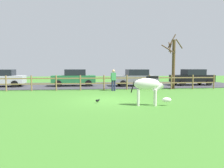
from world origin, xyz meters
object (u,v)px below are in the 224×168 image
Objects in this scene: visitor_near_fence at (113,79)px; parked_car_black at (192,77)px; parked_car_silver at (2,78)px; bare_tree at (173,61)px; parked_car_green at (74,78)px; crow_on_grass at (98,101)px; zebra at (149,86)px; parked_car_grey at (136,77)px.

parked_car_black is at bearing 24.94° from visitor_near_fence.
parked_car_silver is at bearing 157.54° from visitor_near_fence.
bare_tree is 1.13× the size of parked_car_green.
bare_tree is 4.50m from parked_car_black.
crow_on_grass is 0.05× the size of parked_car_silver.
zebra reaches higher than crow_on_grass.
parked_car_black is at bearing -1.38° from parked_car_green.
parked_car_green reaches higher than zebra.
crow_on_grass is (-2.39, 0.98, -0.80)m from zebra.
crow_on_grass is 0.05× the size of parked_car_grey.
parked_car_silver reaches higher than crow_on_grass.
crow_on_grass is 9.69m from parked_car_grey.
bare_tree is 8.49m from zebra.
bare_tree reaches higher than zebra.
visitor_near_fence is (-0.95, 6.29, -0.02)m from zebra.
parked_car_grey is at bearing 135.93° from bare_tree.
parked_car_silver is at bearing -179.06° from parked_car_green.
bare_tree is 21.42× the size of crow_on_grass.
parked_car_silver is (-10.67, 10.31, -0.08)m from zebra.
parked_car_black is at bearing 42.37° from bare_tree.
crow_on_grass is at bearing -136.27° from bare_tree.
parked_car_grey is at bearing 54.26° from visitor_near_fence.
visitor_near_fence reaches higher than parked_car_grey.
zebra is 14.84m from parked_car_silver.
parked_car_black is (9.72, 9.16, 0.72)m from crow_on_grass.
bare_tree reaches higher than parked_car_silver.
zebra is at bearing -119.90° from bare_tree.
parked_car_green is (-1.82, 9.43, 0.72)m from crow_on_grass.
visitor_near_fence is at bearing -125.74° from parked_car_grey.
parked_car_green is (-5.78, 0.62, 0.00)m from parked_car_grey.
visitor_near_fence is (3.26, -4.13, 0.06)m from parked_car_green.
crow_on_grass is at bearing -136.70° from parked_car_black.
parked_car_green is 2.49× the size of visitor_near_fence.
parked_car_grey is 5.76m from parked_car_black.
zebra is 0.47× the size of parked_car_black.
bare_tree reaches higher than crow_on_grass.
parked_car_silver is at bearing 179.46° from parked_car_black.
parked_car_grey is at bearing -2.42° from parked_car_silver.
crow_on_grass is 5.56m from visitor_near_fence.
parked_car_green is (-8.39, 3.15, -1.45)m from bare_tree.
parked_car_silver is at bearing 135.98° from zebra.
bare_tree is at bearing -137.63° from parked_car_black.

